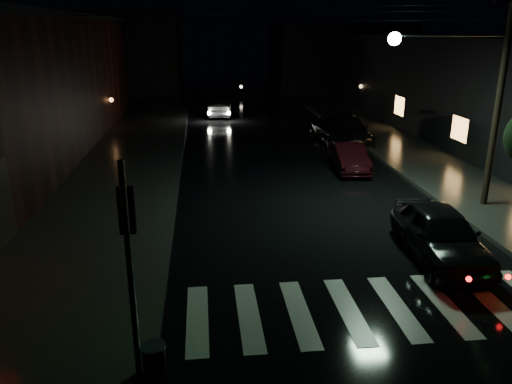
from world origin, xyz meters
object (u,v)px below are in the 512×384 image
object	(u,v)px
parked_car_a	(440,234)
oncoming_car	(220,106)
parked_car_d	(339,130)
parked_car_b	(349,157)
parked_car_c	(348,130)

from	to	relation	value
parked_car_a	oncoming_car	distance (m)	26.44
oncoming_car	parked_car_d	bearing A→B (deg)	127.05
parked_car_d	oncoming_car	world-z (taller)	oncoming_car
parked_car_b	oncoming_car	bearing A→B (deg)	113.08
oncoming_car	parked_car_b	bearing A→B (deg)	112.86
parked_car_b	parked_car_c	distance (m)	6.19
parked_car_d	oncoming_car	size ratio (longest dim) A/B	1.13
parked_car_c	oncoming_car	size ratio (longest dim) A/B	1.12
parked_car_a	oncoming_car	bearing A→B (deg)	105.04
parked_car_c	parked_car_a	bearing A→B (deg)	-95.39
parked_car_a	parked_car_b	xyz separation A→B (m)	(0.12, 9.64, -0.12)
parked_car_b	parked_car_d	bearing A→B (deg)	83.63
parked_car_a	oncoming_car	xyz separation A→B (m)	(-5.30, 25.90, -0.01)
parked_car_b	parked_car_c	size ratio (longest dim) A/B	0.76
parked_car_a	parked_car_c	xyz separation A→B (m)	(1.80, 15.60, -0.02)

